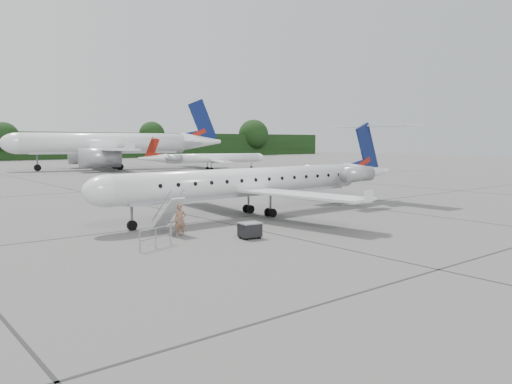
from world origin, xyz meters
TOP-DOWN VIEW (x-y plane):
  - ground at (0.00, 0.00)m, footprint 320.00×320.00m
  - main_regional_jet at (-1.61, 6.39)m, footprint 26.55×19.26m
  - airstair at (-9.26, 4.15)m, footprint 0.88×2.35m
  - passenger at (-9.25, 2.83)m, footprint 0.76×0.62m
  - safety_railing at (-11.73, 0.95)m, footprint 2.09×0.83m
  - baggage_cart at (-6.60, -0.01)m, footprint 1.18×1.00m
  - bg_narrowbody at (13.89, 69.17)m, footprint 42.64×34.54m
  - bg_regional_right at (28.72, 55.47)m, footprint 26.09×21.47m

SIDE VIEW (x-z plane):
  - ground at x=0.00m, z-range 0.00..0.00m
  - baggage_cart at x=-6.60m, z-range 0.00..0.94m
  - safety_railing at x=-11.73m, z-range 0.00..1.00m
  - passenger at x=-9.25m, z-range 0.00..1.80m
  - airstair at x=-9.26m, z-range 0.00..2.12m
  - bg_regional_right at x=28.72m, z-range 0.00..5.97m
  - main_regional_jet at x=-1.61m, z-range 0.00..6.76m
  - bg_narrowbody at x=13.89m, z-range 0.00..13.55m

